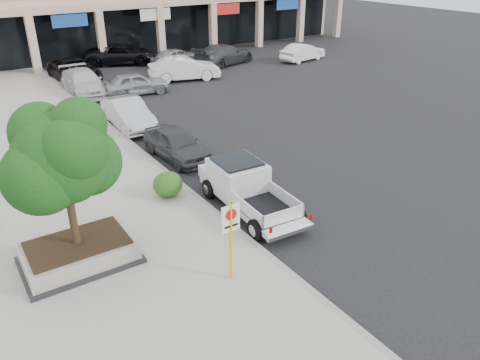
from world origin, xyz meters
name	(u,v)px	position (x,y,z in m)	size (l,w,h in m)	color
ground	(292,231)	(0.00, 0.00, 0.00)	(120.00, 120.00, 0.00)	black
sidewalk	(70,200)	(-5.50, 6.00, 0.07)	(8.00, 52.00, 0.15)	gray
curb	(168,174)	(-1.55, 6.00, 0.07)	(0.20, 52.00, 0.15)	gray
planter	(79,252)	(-6.30, 1.93, 0.48)	(3.20, 2.20, 0.68)	black
planter_tree	(65,155)	(-6.17, 2.08, 3.41)	(2.90, 2.55, 4.00)	#312613
no_parking_sign	(231,232)	(-3.05, -1.11, 1.63)	(0.55, 0.09, 2.30)	#FFB60D
hedge	(168,184)	(-2.41, 4.20, 0.62)	(1.10, 0.99, 0.94)	#154513
pickup_truck	(251,190)	(-0.35, 1.88, 0.79)	(1.87, 5.04, 1.59)	silver
curb_car_a	(177,144)	(-0.41, 7.48, 0.67)	(1.58, 3.93, 1.34)	#313437
curb_car_b	(128,113)	(-0.68, 12.47, 0.73)	(1.55, 4.46, 1.47)	#ADB0B6
curb_car_c	(84,82)	(-0.70, 19.98, 0.74)	(2.07, 5.10, 1.48)	silver
curb_car_d	(74,70)	(-0.30, 23.43, 0.77)	(2.55, 5.52, 1.53)	black
lot_car_a	(136,83)	(2.00, 18.04, 0.70)	(1.65, 4.11, 1.40)	#96989D
lot_car_b	(184,69)	(6.23, 19.59, 0.81)	(1.70, 4.89, 1.61)	silver
lot_car_c	(224,54)	(11.18, 22.30, 0.80)	(2.24, 5.50, 1.60)	#303336
lot_car_d	(121,54)	(4.37, 26.95, 0.78)	(2.59, 5.62, 1.56)	black
lot_car_e	(175,57)	(7.54, 23.75, 0.74)	(1.74, 4.31, 1.47)	gray
lot_car_f	(303,52)	(17.34, 19.93, 0.69)	(1.46, 4.19, 1.38)	white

